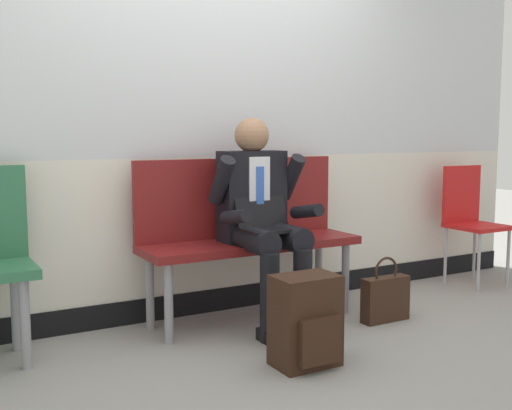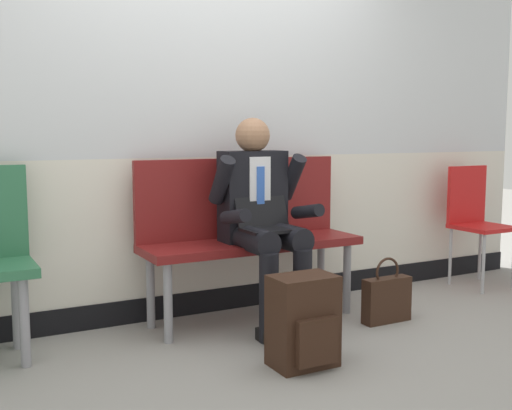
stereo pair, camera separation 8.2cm
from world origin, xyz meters
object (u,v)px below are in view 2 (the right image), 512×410
object	(u,v)px
bench_with_person	(247,226)
backpack	(304,322)
handbag	(387,298)
folding_chair	(475,214)
person_seated	(263,216)

from	to	relation	value
bench_with_person	backpack	distance (m)	0.96
bench_with_person	backpack	world-z (taller)	bench_with_person
handbag	bench_with_person	bearing A→B (deg)	144.34
bench_with_person	folding_chair	bearing A→B (deg)	-2.10
backpack	folding_chair	xyz separation A→B (m)	(2.06, 0.81, 0.32)
bench_with_person	folding_chair	size ratio (longest dim) A/B	1.52
bench_with_person	person_seated	xyz separation A→B (m)	(-0.00, -0.21, 0.09)
person_seated	backpack	world-z (taller)	person_seated
backpack	folding_chair	distance (m)	2.24
person_seated	backpack	xyz separation A→B (m)	(-0.13, -0.67, -0.45)
bench_with_person	person_seated	bearing A→B (deg)	-90.00
handbag	folding_chair	size ratio (longest dim) A/B	0.45
bench_with_person	folding_chair	xyz separation A→B (m)	(1.93, -0.07, -0.04)
bench_with_person	folding_chair	world-z (taller)	bench_with_person
bench_with_person	handbag	xyz separation A→B (m)	(0.71, -0.51, -0.44)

